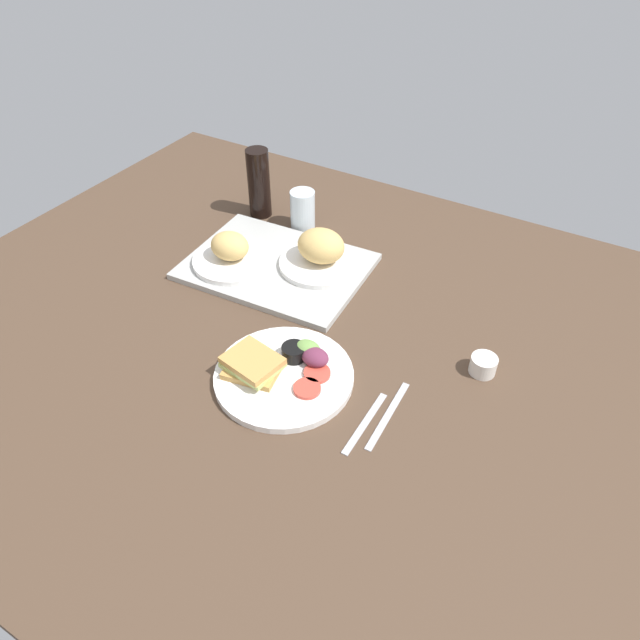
# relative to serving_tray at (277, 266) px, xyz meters

# --- Properties ---
(ground_plane) EXTENTS (1.90, 1.50, 0.03)m
(ground_plane) POSITION_rel_serving_tray_xyz_m (0.20, -0.19, -0.02)
(ground_plane) COLOR #4C3828
(serving_tray) EXTENTS (0.47, 0.36, 0.02)m
(serving_tray) POSITION_rel_serving_tray_xyz_m (0.00, 0.00, 0.00)
(serving_tray) COLOR #B2B2AD
(serving_tray) RESTS_ON ground_plane
(bread_plate_near) EXTENTS (0.21, 0.21, 0.08)m
(bread_plate_near) POSITION_rel_serving_tray_xyz_m (-0.10, -0.05, 0.04)
(bread_plate_near) COLOR white
(bread_plate_near) RESTS_ON serving_tray
(bread_plate_far) EXTENTS (0.21, 0.21, 0.10)m
(bread_plate_far) POSITION_rel_serving_tray_xyz_m (0.10, 0.05, 0.05)
(bread_plate_far) COLOR white
(bread_plate_far) RESTS_ON serving_tray
(plate_with_salad) EXTENTS (0.29, 0.29, 0.05)m
(plate_with_salad) POSITION_rel_serving_tray_xyz_m (0.22, -0.31, 0.01)
(plate_with_salad) COLOR white
(plate_with_salad) RESTS_ON ground_plane
(drinking_glass) EXTENTS (0.07, 0.07, 0.11)m
(drinking_glass) POSITION_rel_serving_tray_xyz_m (-0.05, 0.21, 0.05)
(drinking_glass) COLOR silver
(drinking_glass) RESTS_ON ground_plane
(soda_bottle) EXTENTS (0.06, 0.06, 0.20)m
(soda_bottle) POSITION_rel_serving_tray_xyz_m (-0.19, 0.21, 0.09)
(soda_bottle) COLOR black
(soda_bottle) RESTS_ON ground_plane
(espresso_cup) EXTENTS (0.06, 0.06, 0.04)m
(espresso_cup) POSITION_rel_serving_tray_xyz_m (0.58, -0.09, 0.01)
(espresso_cup) COLOR silver
(espresso_cup) RESTS_ON ground_plane
(fork) EXTENTS (0.01, 0.17, 0.01)m
(fork) POSITION_rel_serving_tray_xyz_m (0.43, -0.34, -0.01)
(fork) COLOR #B7B7BC
(fork) RESTS_ON ground_plane
(knife) EXTENTS (0.02, 0.19, 0.01)m
(knife) POSITION_rel_serving_tray_xyz_m (0.46, -0.30, -0.01)
(knife) COLOR #B7B7BC
(knife) RESTS_ON ground_plane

